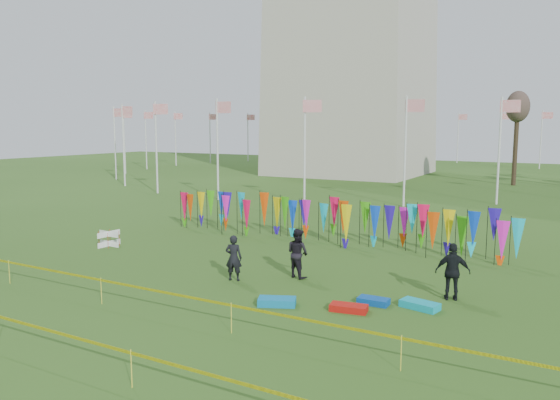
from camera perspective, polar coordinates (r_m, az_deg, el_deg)
The scene contains 13 objects.
ground at distance 20.03m, azimuth -7.58°, elevation -9.32°, with size 160.00×160.00×0.00m, color #294B15.
flagpole_ring at distance 68.25m, azimuth 7.48°, elevation 6.11°, with size 57.40×56.16×8.00m.
banner_row at distance 27.46m, azimuth 4.69°, elevation -1.87°, with size 18.64×0.64×2.16m.
caution_tape_near at distance 17.78m, azimuth -14.04°, elevation -9.07°, with size 26.00×0.02×0.90m.
caution_tape_far at distance 15.40m, azimuth -24.04°, elevation -12.18°, with size 26.00×0.02×0.90m.
box_kite at distance 28.00m, azimuth -17.44°, elevation -3.88°, with size 0.70×0.70×0.77m.
person_left at distance 20.92m, azimuth -4.86°, elevation -6.04°, with size 0.64×0.47×1.76m, color black.
person_mid at distance 21.27m, azimuth 1.86°, elevation -5.56°, with size 0.94×0.58×1.92m, color black.
person_right at distance 19.43m, azimuth 17.60°, elevation -7.16°, with size 1.15×0.65×1.96m, color black.
kite_bag_turquoise at distance 18.23m, azimuth -0.32°, elevation -10.57°, with size 1.23×0.61×0.25m, color #0B7AB2.
kite_bag_blue at distance 18.61m, azimuth 9.74°, elevation -10.37°, with size 1.01×0.53×0.21m, color #0946A1.
kite_bag_red at distance 17.82m, azimuth 7.19°, elevation -11.13°, with size 1.18×0.54×0.22m, color red.
kite_bag_teal at distance 18.49m, azimuth 14.40°, elevation -10.58°, with size 1.22×0.58×0.23m, color #0DA6BA.
Camera 1 is at (11.61, -15.24, 5.85)m, focal length 35.00 mm.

